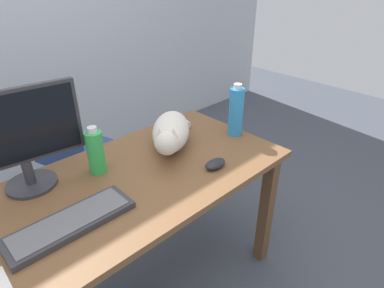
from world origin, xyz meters
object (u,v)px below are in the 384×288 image
(computer_mouse, at_px, (215,164))
(office_chair, at_px, (82,173))
(monitor, at_px, (18,137))
(cat, at_px, (171,132))
(keyboard, at_px, (71,222))
(water_bottle, at_px, (236,111))
(spray_bottle, at_px, (96,152))

(computer_mouse, bearing_deg, office_chair, 106.63)
(monitor, height_order, cat, monitor)
(keyboard, relative_size, water_bottle, 1.58)
(monitor, height_order, computer_mouse, monitor)
(keyboard, bearing_deg, office_chair, 63.85)
(monitor, height_order, spray_bottle, monitor)
(keyboard, xyz_separation_m, water_bottle, (0.95, 0.06, 0.12))
(office_chair, bearing_deg, keyboard, -116.15)
(office_chair, distance_m, monitor, 0.81)
(spray_bottle, bearing_deg, computer_mouse, -40.25)
(office_chair, xyz_separation_m, monitor, (-0.39, -0.44, 0.56))
(keyboard, height_order, cat, cat)
(computer_mouse, height_order, water_bottle, water_bottle)
(cat, height_order, spray_bottle, spray_bottle)
(monitor, xyz_separation_m, cat, (0.63, -0.15, -0.15))
(office_chair, height_order, water_bottle, water_bottle)
(office_chair, bearing_deg, computer_mouse, -73.37)
(computer_mouse, relative_size, spray_bottle, 0.51)
(monitor, bearing_deg, computer_mouse, -33.56)
(keyboard, relative_size, computer_mouse, 4.00)
(water_bottle, bearing_deg, computer_mouse, -154.47)
(keyboard, relative_size, cat, 0.96)
(monitor, relative_size, cat, 1.05)
(monitor, height_order, keyboard, monitor)
(office_chair, relative_size, water_bottle, 3.29)
(keyboard, bearing_deg, spray_bottle, 44.44)
(computer_mouse, bearing_deg, cat, 93.71)
(cat, distance_m, computer_mouse, 0.29)
(spray_bottle, bearing_deg, office_chair, 75.74)
(office_chair, height_order, spray_bottle, spray_bottle)
(monitor, distance_m, keyboard, 0.40)
(monitor, xyz_separation_m, keyboard, (0.01, -0.33, -0.21))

